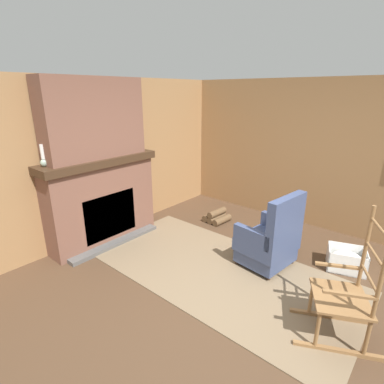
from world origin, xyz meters
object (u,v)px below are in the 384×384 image
laundry_basket (346,259)px  oil_lamp_vase (43,159)px  rocking_chair (345,298)px  armchair (270,241)px  storage_case (121,149)px  firewood_stack (217,217)px

laundry_basket → oil_lamp_vase: bearing=-143.8°
rocking_chair → laundry_basket: (-0.28, 1.30, -0.29)m
oil_lamp_vase → armchair: bearing=36.3°
storage_case → rocking_chair: bearing=-2.5°
rocking_chair → oil_lamp_vase: size_ratio=4.46×
armchair → rocking_chair: (1.11, -0.69, 0.06)m
rocking_chair → oil_lamp_vase: oil_lamp_vase is taller
firewood_stack → laundry_basket: 2.24m
armchair → storage_case: storage_case is taller
laundry_basket → oil_lamp_vase: (-3.23, -2.37, 1.31)m
laundry_basket → firewood_stack: bearing=176.5°
armchair → rocking_chair: size_ratio=0.81×
oil_lamp_vase → laundry_basket: bearing=36.2°
rocking_chair → storage_case: 3.65m
rocking_chair → firewood_stack: (-2.51, 1.43, -0.35)m
laundry_basket → storage_case: 3.66m
oil_lamp_vase → storage_case: size_ratio=1.36×
armchair → storage_case: size_ratio=4.95×
rocking_chair → firewood_stack: 2.92m
firewood_stack → oil_lamp_vase: size_ratio=1.50×
oil_lamp_vase → storage_case: (0.00, 1.22, -0.04)m
rocking_chair → firewood_stack: size_ratio=2.96×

